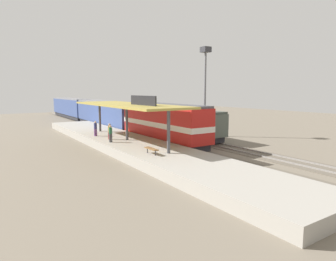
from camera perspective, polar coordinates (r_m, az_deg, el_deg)
The scene contains 14 objects.
ground_plane at distance 34.84m, azimuth 1.99°, elevation -2.31°, with size 120.00×120.00×0.00m, color #706656.
track_near at distance 33.74m, azimuth -0.80°, elevation -2.57°, with size 3.20×110.00×0.16m.
track_far at distance 36.37m, azimuth 5.34°, elevation -1.86°, with size 3.20×110.00×0.16m.
platform at distance 31.49m, azimuth -7.90°, elevation -2.62°, with size 6.00×44.00×0.90m, color #9E998E.
station_canopy at distance 30.94m, azimuth -7.96°, elevation 4.82°, with size 5.20×18.00×4.70m.
platform_bench at distance 24.08m, azimuth -3.24°, elevation -3.58°, with size 0.44×1.70×0.50m.
locomotive at distance 33.59m, azimuth -1.01°, elevation 1.48°, with size 2.93×14.43×4.44m.
passenger_carriage_front at distance 49.72m, azimuth -12.12°, elevation 3.22°, with size 2.90×20.00×4.24m.
passenger_carriage_rear at distance 69.50m, azimuth -18.32°, elevation 4.23°, with size 2.90×20.00×4.24m.
freight_car at distance 37.53m, azimuth 3.66°, elevation 1.45°, with size 2.80×12.00×3.54m.
light_mast at distance 39.63m, azimuth 7.23°, elevation 11.04°, with size 1.10×1.10×11.70m.
person_waiting at distance 34.71m, azimuth -13.86°, elevation 0.53°, with size 0.34×0.34×1.71m.
person_walking at distance 30.17m, azimuth -11.06°, elevation -0.44°, with size 0.34×0.34×1.71m.
person_boarding at distance 31.87m, azimuth -11.22°, elevation -0.01°, with size 0.34×0.34×1.71m.
Camera 1 is at (-17.74, -28.07, 6.05)m, focal length 31.50 mm.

